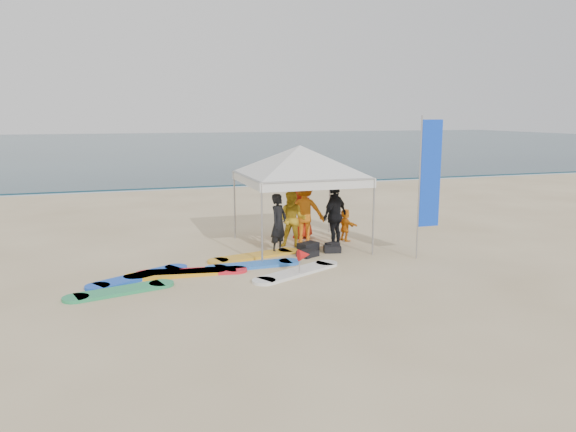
% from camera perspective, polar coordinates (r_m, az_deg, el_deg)
% --- Properties ---
extents(ground, '(120.00, 120.00, 0.00)m').
position_cam_1_polar(ground, '(11.89, 1.26, -8.00)').
color(ground, beige).
rests_on(ground, ground).
extents(ocean, '(160.00, 84.00, 0.08)m').
position_cam_1_polar(ocean, '(70.84, -15.15, 6.98)').
color(ocean, '#0C2633').
rests_on(ocean, ground).
extents(shoreline_foam, '(160.00, 1.20, 0.01)m').
position_cam_1_polar(shoreline_foam, '(29.33, -10.61, 2.83)').
color(shoreline_foam, silver).
rests_on(shoreline_foam, ground).
extents(person_black_a, '(0.70, 0.68, 1.63)m').
position_cam_1_polar(person_black_a, '(15.23, -0.96, -0.75)').
color(person_black_a, black).
rests_on(person_black_a, ground).
extents(person_yellow, '(0.99, 0.93, 1.62)m').
position_cam_1_polar(person_yellow, '(15.78, 0.47, -0.36)').
color(person_yellow, gold).
rests_on(person_yellow, ground).
extents(person_orange_a, '(1.33, 0.94, 1.87)m').
position_cam_1_polar(person_orange_a, '(16.40, 1.66, 0.48)').
color(person_orange_a, orange).
rests_on(person_orange_a, ground).
extents(person_black_b, '(1.13, 0.97, 1.81)m').
position_cam_1_polar(person_black_b, '(15.90, 4.78, 0.03)').
color(person_black_b, black).
rests_on(person_black_b, ground).
extents(person_orange_b, '(0.99, 0.90, 1.70)m').
position_cam_1_polar(person_orange_b, '(17.03, 1.48, 0.56)').
color(person_orange_b, red).
rests_on(person_orange_b, ground).
extents(person_seated, '(0.46, 0.94, 0.97)m').
position_cam_1_polar(person_seated, '(16.80, 5.83, -0.90)').
color(person_seated, orange).
rests_on(person_seated, ground).
extents(canopy_tent, '(4.37, 4.37, 3.29)m').
position_cam_1_polar(canopy_tent, '(15.73, 1.23, 7.16)').
color(canopy_tent, '#A5A5A8').
rests_on(canopy_tent, ground).
extents(feather_flag, '(0.62, 0.04, 3.71)m').
position_cam_1_polar(feather_flag, '(14.92, 14.15, 4.03)').
color(feather_flag, '#A5A5A8').
rests_on(feather_flag, ground).
extents(marker_pennant, '(0.28, 0.28, 0.64)m').
position_cam_1_polar(marker_pennant, '(13.13, 1.65, -3.98)').
color(marker_pennant, '#A5A5A8').
rests_on(marker_pennant, ground).
extents(gear_pile, '(1.44, 1.20, 0.22)m').
position_cam_1_polar(gear_pile, '(15.43, 2.95, -3.35)').
color(gear_pile, black).
rests_on(gear_pile, ground).
extents(surfboard_spread, '(6.07, 3.04, 0.07)m').
position_cam_1_polar(surfboard_spread, '(13.58, -8.03, -5.60)').
color(surfboard_spread, blue).
rests_on(surfboard_spread, ground).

